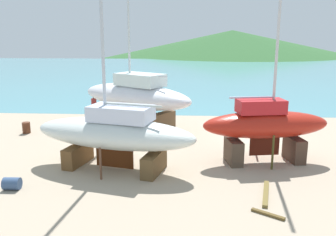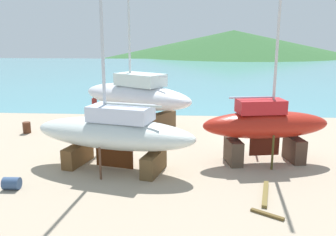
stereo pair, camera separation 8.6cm
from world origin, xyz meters
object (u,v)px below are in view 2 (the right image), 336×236
(barrel_rust_near, at_px, (27,128))
(worker, at_px, (94,104))
(sailboat_small_center, at_px, (265,125))
(sailboat_large_starboard, at_px, (114,132))
(barrel_tipped_left, at_px, (12,183))
(sailboat_far_slipway, at_px, (136,95))

(barrel_rust_near, bearing_deg, worker, 66.34)
(sailboat_small_center, bearing_deg, sailboat_large_starboard, -178.98)
(sailboat_large_starboard, height_order, barrel_rust_near, sailboat_large_starboard)
(sailboat_large_starboard, distance_m, barrel_tipped_left, 5.61)
(sailboat_large_starboard, xyz_separation_m, barrel_tipped_left, (-4.37, -3.04, -1.77))
(sailboat_large_starboard, relative_size, barrel_tipped_left, 20.55)
(barrel_tipped_left, bearing_deg, sailboat_far_slipway, 72.35)
(sailboat_far_slipway, distance_m, sailboat_large_starboard, 9.71)
(barrel_rust_near, distance_m, barrel_tipped_left, 10.60)
(sailboat_far_slipway, bearing_deg, sailboat_small_center, 169.75)
(worker, distance_m, barrel_tipped_left, 17.24)
(sailboat_small_center, height_order, worker, sailboat_small_center)
(sailboat_far_slipway, relative_size, sailboat_large_starboard, 1.05)
(worker, bearing_deg, barrel_rust_near, 98.62)
(sailboat_far_slipway, height_order, sailboat_large_starboard, sailboat_far_slipway)
(worker, bearing_deg, sailboat_far_slipway, 168.53)
(barrel_rust_near, relative_size, barrel_tipped_left, 1.08)
(sailboat_far_slipway, distance_m, barrel_rust_near, 8.65)
(sailboat_small_center, bearing_deg, worker, 126.81)
(sailboat_far_slipway, distance_m, worker, 6.68)
(worker, bearing_deg, barrel_tipped_left, 124.35)
(sailboat_large_starboard, bearing_deg, barrel_tipped_left, 48.71)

